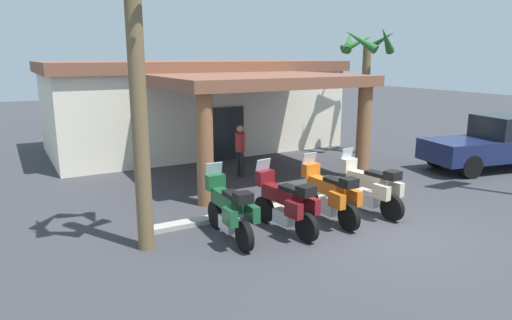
{
  "coord_description": "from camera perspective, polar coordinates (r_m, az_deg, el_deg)",
  "views": [
    {
      "loc": [
        -7.6,
        -7.35,
        4.05
      ],
      "look_at": [
        -1.47,
        3.54,
        1.2
      ],
      "focal_mm": 32.02,
      "sensor_mm": 36.0,
      "label": 1
    }
  ],
  "objects": [
    {
      "name": "motorcycle_orange",
      "position": [
        11.49,
        9.14,
        -4.28
      ],
      "size": [
        0.71,
        2.21,
        1.61
      ],
      "rotation": [
        0.0,
        0.0,
        1.58
      ],
      "color": "black",
      "rests_on": "ground_plane"
    },
    {
      "name": "motorcycle_cream",
      "position": [
        12.33,
        14.03,
        -3.32
      ],
      "size": [
        0.75,
        2.21,
        1.61
      ],
      "rotation": [
        0.0,
        0.0,
        1.68
      ],
      "color": "black",
      "rests_on": "ground_plane"
    },
    {
      "name": "palm_tree_roadside",
      "position": [
        9.52,
        -15.02,
        15.78
      ],
      "size": [
        1.95,
        2.02,
        6.35
      ],
      "color": "brown",
      "rests_on": "ground_plane"
    },
    {
      "name": "palm_tree_near_portico",
      "position": [
        19.65,
        13.55,
        11.8
      ],
      "size": [
        2.27,
        2.36,
        5.25
      ],
      "color": "brown",
      "rests_on": "ground_plane"
    },
    {
      "name": "motorcycle_green",
      "position": [
        10.28,
        -3.34,
        -6.2
      ],
      "size": [
        0.71,
        2.21,
        1.61
      ],
      "rotation": [
        0.0,
        0.0,
        1.55
      ],
      "color": "black",
      "rests_on": "ground_plane"
    },
    {
      "name": "motorcycle_maroon",
      "position": [
        10.71,
        3.68,
        -5.43
      ],
      "size": [
        0.78,
        2.21,
        1.61
      ],
      "rotation": [
        0.0,
        0.0,
        1.7
      ],
      "color": "black",
      "rests_on": "ground_plane"
    },
    {
      "name": "ground_plane",
      "position": [
        11.32,
        15.64,
        -8.61
      ],
      "size": [
        80.0,
        80.0,
        0.0
      ],
      "primitive_type": "plane",
      "color": "#38383D"
    },
    {
      "name": "curb_strip",
      "position": [
        12.43,
        2.48,
        -5.89
      ],
      "size": [
        7.32,
        0.36,
        0.12
      ],
      "primitive_type": "cube",
      "color": "#ADA89E",
      "rests_on": "ground_plane"
    },
    {
      "name": "pedestrian",
      "position": [
        15.51,
        -1.99,
        1.64
      ],
      "size": [
        0.32,
        0.53,
        1.78
      ],
      "rotation": [
        0.0,
        0.0,
        0.13
      ],
      "color": "black",
      "rests_on": "ground_plane"
    },
    {
      "name": "pickup_truck_navy",
      "position": [
        18.8,
        27.7,
        1.83
      ],
      "size": [
        5.47,
        2.86,
        1.95
      ],
      "rotation": [
        0.0,
        0.0,
        -0.19
      ],
      "color": "black",
      "rests_on": "ground_plane"
    },
    {
      "name": "motel_building",
      "position": [
        20.52,
        -7.57,
        6.98
      ],
      "size": [
        12.52,
        11.56,
        3.84
      ],
      "rotation": [
        0.0,
        0.0,
        0.0
      ],
      "color": "silver",
      "rests_on": "ground_plane"
    }
  ]
}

